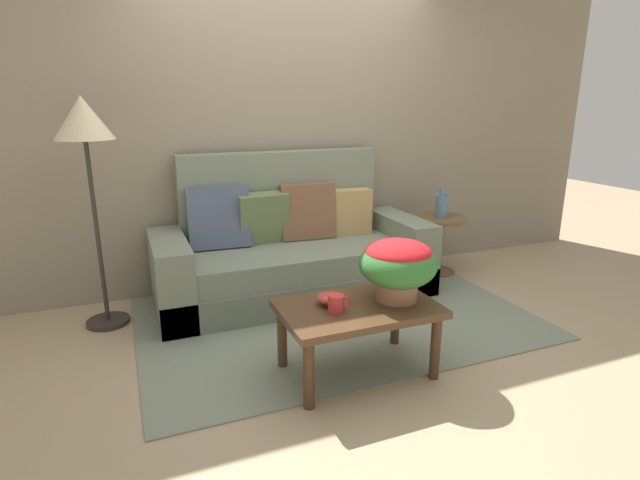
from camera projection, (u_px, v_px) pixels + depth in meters
The scene contains 11 objects.
ground_plane at pixel (342, 325), 3.55m from camera, with size 14.00×14.00×0.00m, color tan.
wall_back at pixel (288, 111), 4.17m from camera, with size 6.40×0.12×2.91m, color gray.
area_rug at pixel (335, 317), 3.66m from camera, with size 2.77×1.87×0.01m, color gray.
couch at pixel (292, 254), 4.03m from camera, with size 2.16×0.85×1.14m.
coffee_table at pixel (358, 315), 2.84m from camera, with size 0.89×0.56×0.43m.
side_table at pixel (440, 235), 4.51m from camera, with size 0.48×0.48×0.53m.
floor_lamp at pixel (85, 135), 3.21m from camera, with size 0.38×0.38×1.57m.
potted_plant at pixel (398, 263), 2.85m from camera, with size 0.45×0.45×0.36m.
coffee_mug at pixel (337, 304), 2.72m from camera, with size 0.14×0.09×0.10m.
snack_bowl at pixel (329, 298), 2.82m from camera, with size 0.14×0.14×0.07m.
table_vase at pixel (442, 205), 4.42m from camera, with size 0.11×0.11×0.27m.
Camera 1 is at (-1.37, -2.96, 1.55)m, focal length 28.02 mm.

